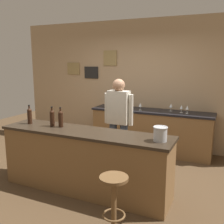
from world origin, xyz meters
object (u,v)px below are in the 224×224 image
Objects in this scene: wine_bottle_b at (52,117)px; wine_glass_d at (182,107)px; bar_stool at (114,195)px; wine_glass_e at (187,108)px; wine_glass_b at (140,105)px; wine_bottle_c at (61,118)px; wine_bottle_a at (30,115)px; wine_glass_a at (112,102)px; wine_glass_c at (171,106)px; ice_bucket at (160,133)px; bartender at (119,119)px.

wine_glass_d is (1.61, 2.00, -0.05)m from wine_bottle_b.
wine_glass_e is (0.33, 2.75, 0.55)m from bar_stool.
wine_glass_b is 1.00× the size of wine_glass_e.
wine_bottle_c is at bearing 147.78° from bar_stool.
wine_bottle_c reaches higher than wine_glass_b.
wine_bottle_b reaches higher than wine_glass_e.
wine_bottle_a is at bearing 157.61° from bar_stool.
wine_bottle_a is 1.00× the size of wine_bottle_c.
wine_glass_b is (0.70, -0.12, 0.00)m from wine_glass_a.
wine_glass_c is at bearing 90.18° from bar_stool.
wine_glass_e is at bearing 89.56° from ice_bucket.
wine_bottle_c is at bearing 177.50° from ice_bucket.
bar_stool is 2.83m from wine_glass_e.
bartender is 10.45× the size of wine_glass_b.
wine_bottle_c is (0.58, 0.03, 0.00)m from wine_bottle_a.
ice_bucket is (1.56, -0.07, -0.04)m from wine_bottle_c.
bartender is 1.11m from wine_glass_b.
wine_glass_b is at bearing 71.72° from wine_bottle_c.
bartender is 10.45× the size of wine_glass_a.
ice_bucket reaches higher than wine_glass_c.
ice_bucket is (0.94, -0.87, 0.08)m from bartender.
ice_bucket reaches higher than wine_glass_d.
wine_glass_b is 1.00× the size of wine_glass_c.
wine_glass_c is 1.00× the size of wine_glass_e.
bartender is at bearing 111.58° from bar_stool.
wine_bottle_c is at bearing -126.18° from wine_glass_d.
bartender is 1.46m from wine_glass_d.
ice_bucket is 2.17m from wine_glass_c.
wine_glass_b is at bearing 67.79° from wine_bottle_b.
wine_glass_e is at bearing 50.55° from bartender.
wine_bottle_b is at bearing -131.06° from wine_glass_e.
wine_bottle_c reaches higher than wine_glass_d.
wine_glass_a and wine_glass_c have the same top height.
ice_bucket reaches higher than wine_glass_b.
wine_bottle_b is at bearing -128.81° from wine_glass_d.
wine_glass_a is 1.00× the size of wine_glass_d.
bartender is at bearing -129.45° from wine_glass_e.
wine_glass_c and wine_glass_e have the same top height.
wine_bottle_c is 1.97× the size of wine_glass_d.
wine_bottle_b reaches higher than wine_glass_c.
wine_glass_e is (1.73, 1.98, -0.05)m from wine_bottle_b.
wine_glass_d is at bearing 92.78° from ice_bucket.
ice_bucket is 1.21× the size of wine_glass_a.
wine_bottle_c is 1.63× the size of ice_bucket.
bartender reaches higher than wine_glass_a.
wine_bottle_b reaches higher than wine_glass_d.
bar_stool is at bearing -77.25° from wine_glass_b.
wine_bottle_a is 0.58m from wine_bottle_c.
bar_stool is 4.39× the size of wine_glass_d.
wine_glass_d is at bearing 170.06° from wine_glass_e.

